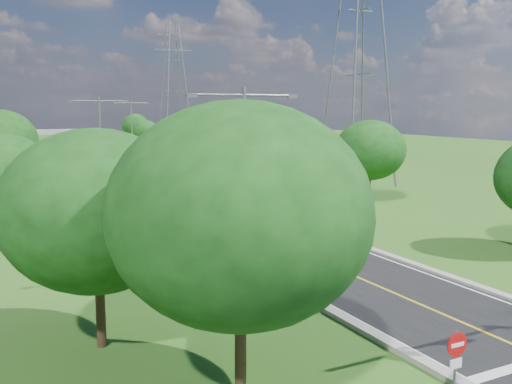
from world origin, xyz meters
TOP-DOWN VIEW (x-y plane):
  - ground at (0.00, 60.00)m, footprint 260.00×260.00m
  - road at (0.00, 66.00)m, footprint 8.00×150.00m
  - curb_left at (-4.25, 66.00)m, footprint 0.50×150.00m
  - curb_right at (4.25, 66.00)m, footprint 0.50×150.00m
  - do_not_enter_left at (-5.60, -1.52)m, footprint 0.76×0.11m
  - speed_limit_sign at (5.20, 37.98)m, footprint 0.55×0.09m
  - overpass at (0.00, 140.00)m, footprint 30.00×3.00m
  - streetlight_near_left at (-6.00, 12.00)m, footprint 5.90×0.25m
  - streetlight_mid_left at (-6.00, 45.00)m, footprint 5.90×0.25m
  - streetlight_far_right at (6.00, 78.00)m, footprint 5.90×0.25m
  - power_tower_near at (22.00, 40.00)m, footprint 9.00×6.40m
  - power_tower_far at (26.00, 115.00)m, footprint 9.00×6.40m
  - tree_la at (-14.00, 8.00)m, footprint 7.14×7.14m
  - tree_lb at (-16.00, 28.00)m, footprint 6.30×6.30m
  - tree_lf at (-11.00, 2.00)m, footprint 7.98×7.98m
  - tree_rb at (16.00, 30.00)m, footprint 6.72×6.72m
  - tree_rc at (15.00, 52.00)m, footprint 5.88×5.88m
  - tree_rd at (17.00, 76.00)m, footprint 7.14×7.14m
  - tree_re at (14.50, 100.00)m, footprint 5.46×5.46m
  - tree_rf at (18.00, 120.00)m, footprint 6.30×6.30m
  - bus_outbound at (1.25, 27.61)m, footprint 2.99×10.45m
  - bus_inbound at (-1.98, 60.24)m, footprint 3.74×10.69m

SIDE VIEW (x-z plane):
  - ground at x=0.00m, z-range 0.00..0.00m
  - road at x=0.00m, z-range 0.00..0.06m
  - curb_left at x=-4.25m, z-range 0.00..0.22m
  - curb_right at x=4.25m, z-range 0.00..0.22m
  - bus_outbound at x=1.25m, z-range 0.06..2.94m
  - bus_inbound at x=-1.98m, z-range 0.06..2.97m
  - speed_limit_sign at x=5.20m, z-range 0.40..2.80m
  - do_not_enter_left at x=-5.60m, z-range 0.52..3.02m
  - overpass at x=0.00m, z-range 0.81..4.01m
  - tree_re at x=14.50m, z-range 0.85..7.20m
  - tree_rc at x=15.00m, z-range 0.91..7.75m
  - tree_lb at x=-16.00m, z-range 0.98..8.31m
  - tree_rf at x=18.00m, z-range 0.98..8.31m
  - tree_rb at x=16.00m, z-range 1.05..8.86m
  - tree_la at x=-14.00m, z-range 1.11..9.42m
  - tree_rd at x=17.00m, z-range 1.11..9.42m
  - tree_lf at x=-11.00m, z-range 1.24..10.53m
  - streetlight_near_left at x=-6.00m, z-range 0.94..10.94m
  - streetlight_mid_left at x=-6.00m, z-range 0.94..10.94m
  - streetlight_far_right at x=6.00m, z-range 0.94..10.94m
  - power_tower_near at x=22.00m, z-range 0.01..28.01m
  - power_tower_far at x=26.00m, z-range 0.01..28.01m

